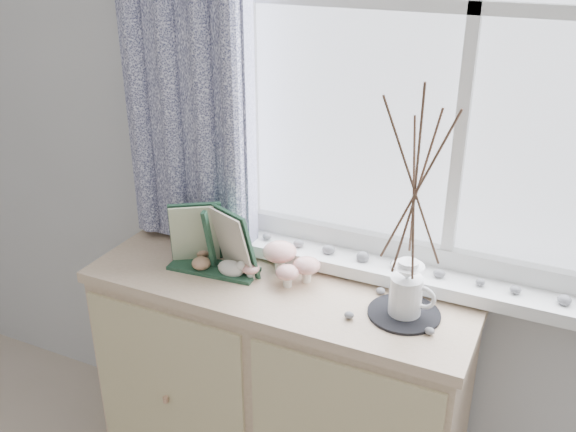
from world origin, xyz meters
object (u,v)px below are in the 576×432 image
at_px(botanical_book, 207,242).
at_px(toadstool_cluster, 285,261).
at_px(sideboard, 280,392).
at_px(twig_pitcher, 416,184).

height_order(botanical_book, toadstool_cluster, botanical_book).
relative_size(sideboard, twig_pitcher, 1.75).
height_order(sideboard, toadstool_cluster, toadstool_cluster).
relative_size(sideboard, botanical_book, 3.66).
bearing_deg(twig_pitcher, toadstool_cluster, 178.18).
bearing_deg(botanical_book, toadstool_cluster, 16.71).
xyz_separation_m(sideboard, botanical_book, (-0.22, -0.05, 0.54)).
bearing_deg(toadstool_cluster, sideboard, -95.05).
bearing_deg(sideboard, botanical_book, -166.13).
distance_m(sideboard, twig_pitcher, 0.91).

